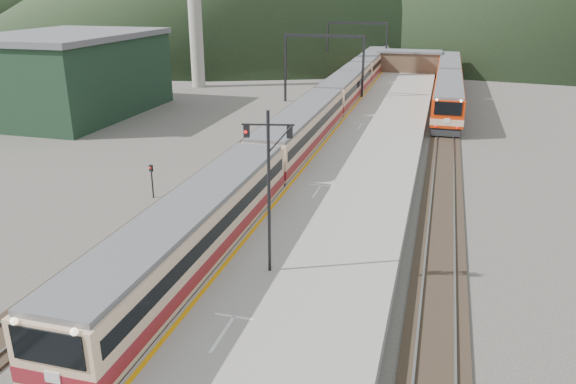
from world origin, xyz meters
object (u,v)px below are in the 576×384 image
(worker, at_px, (113,259))
(signal_mast, at_px, (269,177))
(main_train, at_px, (346,87))
(second_train, at_px, (449,83))

(worker, bearing_deg, signal_mast, -153.08)
(signal_mast, relative_size, worker, 4.74)
(main_train, distance_m, second_train, 13.40)
(signal_mast, bearing_deg, main_train, 95.30)
(main_train, xyz_separation_m, second_train, (11.50, 6.88, -0.10))
(signal_mast, bearing_deg, worker, -176.04)
(second_train, height_order, worker, second_train)
(second_train, xyz_separation_m, signal_mast, (-7.47, -50.30, 3.44))
(signal_mast, height_order, worker, signal_mast)
(main_train, xyz_separation_m, signal_mast, (4.03, -43.42, 3.34))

